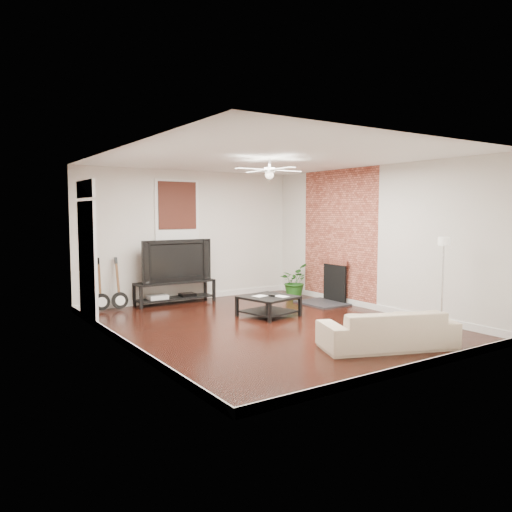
% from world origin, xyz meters
% --- Properties ---
extents(room, '(5.01, 6.01, 2.81)m').
position_xyz_m(room, '(0.00, 0.00, 1.40)').
color(room, black).
rests_on(room, ground).
extents(brick_accent, '(0.02, 2.20, 2.80)m').
position_xyz_m(brick_accent, '(2.49, 1.00, 1.40)').
color(brick_accent, brown).
rests_on(brick_accent, floor).
extents(fireplace, '(0.80, 1.10, 0.92)m').
position_xyz_m(fireplace, '(2.20, 1.00, 0.46)').
color(fireplace, black).
rests_on(fireplace, floor).
extents(window_back, '(1.00, 0.06, 1.30)m').
position_xyz_m(window_back, '(-0.30, 2.97, 1.95)').
color(window_back, '#3B1610').
rests_on(window_back, wall_back).
extents(door_left, '(0.08, 1.00, 2.50)m').
position_xyz_m(door_left, '(-2.46, 1.90, 1.25)').
color(door_left, white).
rests_on(door_left, wall_left).
extents(tv_stand, '(1.69, 0.45, 0.47)m').
position_xyz_m(tv_stand, '(-0.46, 2.78, 0.24)').
color(tv_stand, black).
rests_on(tv_stand, floor).
extents(tv, '(1.52, 0.20, 0.87)m').
position_xyz_m(tv, '(-0.46, 2.80, 0.91)').
color(tv, black).
rests_on(tv, tv_stand).
extents(coffee_table, '(1.04, 1.04, 0.37)m').
position_xyz_m(coffee_table, '(0.43, 0.63, 0.18)').
color(coffee_table, black).
rests_on(coffee_table, floor).
extents(sofa, '(2.02, 1.36, 0.55)m').
position_xyz_m(sofa, '(0.58, -2.07, 0.27)').
color(sofa, tan).
rests_on(sofa, floor).
extents(floor_lamp, '(0.33, 0.33, 1.53)m').
position_xyz_m(floor_lamp, '(1.93, -1.97, 0.77)').
color(floor_lamp, white).
rests_on(floor_lamp, floor).
extents(potted_plant, '(0.89, 0.89, 0.75)m').
position_xyz_m(potted_plant, '(2.05, 1.97, 0.37)').
color(potted_plant, '#205C1A').
rests_on(potted_plant, floor).
extents(guitar_left, '(0.35, 0.27, 1.04)m').
position_xyz_m(guitar_left, '(-2.01, 2.75, 0.52)').
color(guitar_left, black).
rests_on(guitar_left, floor).
extents(guitar_right, '(0.33, 0.24, 1.04)m').
position_xyz_m(guitar_right, '(-1.66, 2.72, 0.52)').
color(guitar_right, black).
rests_on(guitar_right, floor).
extents(ceiling_fan, '(1.24, 1.24, 0.32)m').
position_xyz_m(ceiling_fan, '(0.00, 0.00, 2.60)').
color(ceiling_fan, white).
rests_on(ceiling_fan, ceiling).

